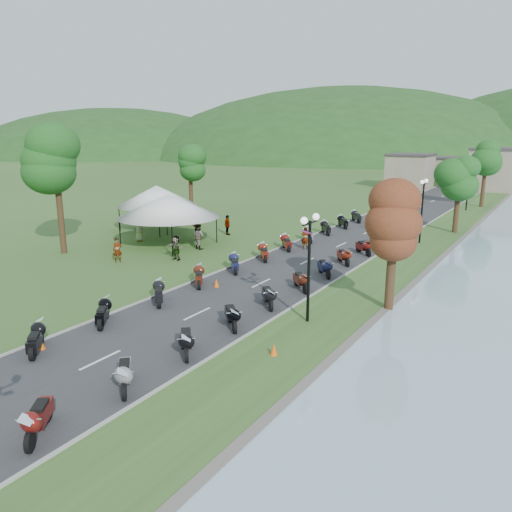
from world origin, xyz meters
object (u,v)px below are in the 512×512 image
Objects in this scene: pedestrian_c at (196,241)px; vendor_tent_main at (169,220)px; pedestrian_a at (118,262)px; pedestrian_b at (199,249)px.

vendor_tent_main is at bearing -43.41° from pedestrian_c.
pedestrian_a is at bearing -83.87° from vendor_tent_main.
vendor_tent_main is 3.47m from pedestrian_b.
pedestrian_b is at bearing 21.37° from pedestrian_a.
vendor_tent_main reaches higher than pedestrian_a.
pedestrian_c is (0.16, 8.22, 0.00)m from pedestrian_a.
vendor_tent_main reaches higher than pedestrian_b.
pedestrian_b is (2.83, 0.12, -2.00)m from vendor_tent_main.
pedestrian_a is 8.22m from pedestrian_c.
pedestrian_c is at bearing 40.12° from pedestrian_a.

